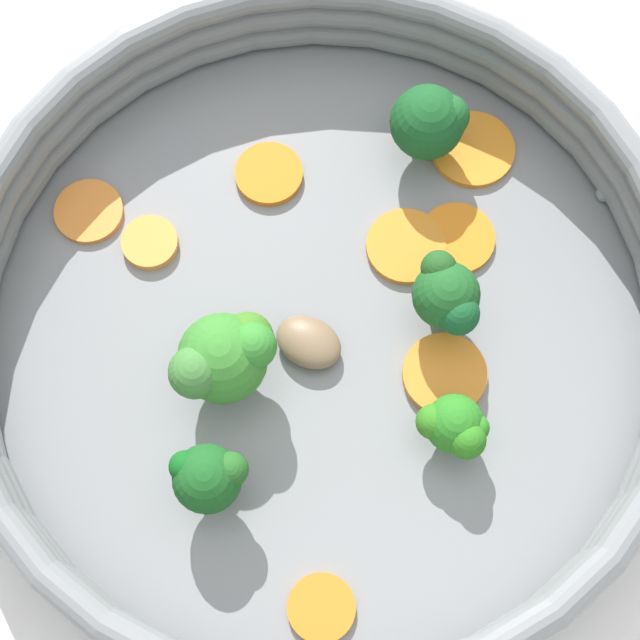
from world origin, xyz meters
name	(u,v)px	position (x,y,z in m)	size (l,w,h in m)	color
ground_plane	(320,336)	(0.00, 0.00, 0.00)	(4.00, 4.00, 0.00)	white
skillet	(320,333)	(0.00, 0.00, 0.01)	(0.35, 0.35, 0.01)	gray
skillet_rim_wall	(320,313)	(0.00, 0.00, 0.04)	(0.37, 0.37, 0.05)	slate
skillet_rivet_right	(604,194)	(-0.09, -0.14, 0.02)	(0.01, 0.01, 0.01)	gray
carrot_slice_0	(457,238)	(-0.03, -0.08, 0.01)	(0.04, 0.04, 0.00)	orange
carrot_slice_1	(150,243)	(0.10, 0.01, 0.01)	(0.03, 0.03, 0.01)	orange
carrot_slice_2	(89,212)	(0.14, 0.01, 0.01)	(0.04, 0.04, 0.00)	orange
carrot_slice_3	(269,174)	(0.07, -0.06, 0.01)	(0.04, 0.04, 0.00)	orange
carrot_slice_4	(473,149)	(-0.02, -0.13, 0.01)	(0.05, 0.05, 0.00)	orange
carrot_slice_5	(445,374)	(-0.07, -0.01, 0.01)	(0.04, 0.04, 0.01)	orange
carrot_slice_6	(406,246)	(-0.01, -0.06, 0.01)	(0.04, 0.04, 0.00)	orange
carrot_slice_7	(321,608)	(-0.07, 0.12, 0.01)	(0.03, 0.03, 0.00)	orange
broccoli_floret_0	(455,427)	(-0.08, 0.01, 0.03)	(0.04, 0.03, 0.04)	#85B560
broccoli_floret_1	(434,123)	(0.00, -0.12, 0.04)	(0.04, 0.04, 0.05)	#81A75F
broccoli_floret_2	(209,478)	(0.00, 0.10, 0.04)	(0.04, 0.03, 0.05)	#86B05C
broccoli_floret_3	(225,357)	(0.02, 0.05, 0.04)	(0.04, 0.05, 0.05)	#72A15C
broccoli_floret_4	(447,296)	(-0.05, -0.04, 0.04)	(0.04, 0.03, 0.05)	#6A884E
mushroom_piece_0	(304,340)	(0.00, 0.01, 0.02)	(0.03, 0.03, 0.01)	#7E6448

